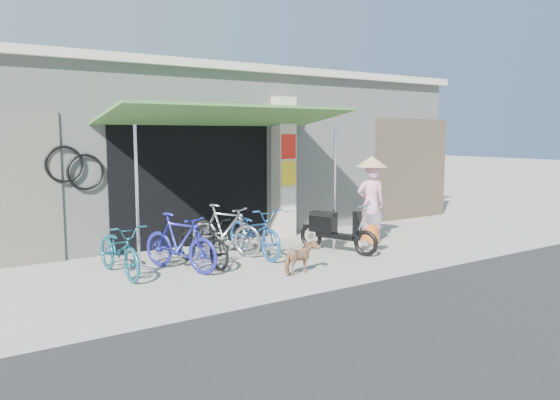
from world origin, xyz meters
TOP-DOWN VIEW (x-y plane):
  - ground at (0.00, 0.00)m, footprint 80.00×80.00m
  - bicycle_shop at (-0.00, 5.09)m, footprint 12.30×5.30m
  - shop_pillar at (0.85, 2.45)m, footprint 0.42×0.44m
  - awning at (-0.90, 1.63)m, footprint 4.60×1.88m
  - neighbour_right at (5.00, 2.59)m, footprint 2.60×0.06m
  - bike_teal at (-3.21, 1.03)m, footprint 0.65×1.63m
  - bike_blue at (-2.30, 0.79)m, footprint 1.02×1.62m
  - bike_black at (-1.82, 0.94)m, footprint 0.70×1.62m
  - bike_silver at (-1.11, 1.45)m, footprint 1.09×1.58m
  - bike_navy at (-0.74, 1.04)m, footprint 0.61×1.74m
  - street_dog at (-0.81, -0.50)m, footprint 0.68×0.43m
  - moped at (0.72, 0.48)m, footprint 0.74×1.61m
  - nun at (1.95, 0.85)m, footprint 0.69×0.64m

SIDE VIEW (x-z plane):
  - ground at x=0.00m, z-range 0.00..0.00m
  - street_dog at x=-0.81m, z-range 0.00..0.53m
  - bike_black at x=-1.82m, z-range 0.00..0.83m
  - bike_teal at x=-3.21m, z-range 0.00..0.84m
  - moped at x=0.72m, z-range -0.04..0.90m
  - bike_navy at x=-0.74m, z-range 0.00..0.91m
  - bike_silver at x=-1.11m, z-range 0.00..0.93m
  - bike_blue at x=-2.30m, z-range 0.00..0.94m
  - nun at x=1.95m, z-range -0.01..1.76m
  - neighbour_right at x=5.00m, z-range 0.00..2.60m
  - shop_pillar at x=0.85m, z-range 0.00..3.00m
  - bicycle_shop at x=0.00m, z-range 0.00..3.66m
  - awning at x=-0.90m, z-range 1.15..3.88m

